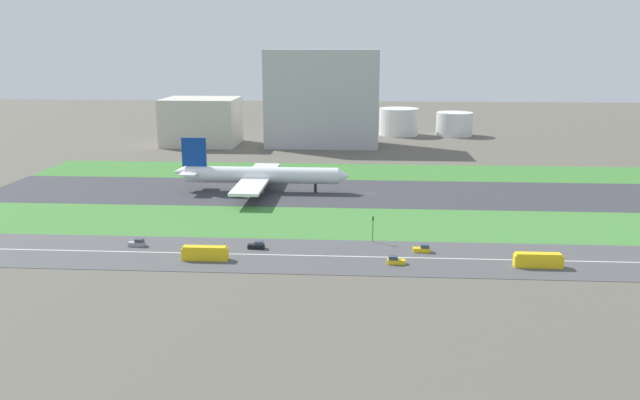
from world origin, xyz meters
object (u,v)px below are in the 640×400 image
object	(u,v)px
bus_0	(538,260)
car_0	(395,261)
terminal_building	(202,121)
fuel_tank_west	(399,122)
car_3	(137,243)
bus_1	(205,253)
car_4	(257,245)
airliner	(258,175)
fuel_tank_centre	(454,124)
car_1	(422,249)
traffic_light	(373,227)
hangar_building	(322,98)

from	to	relation	value
bus_0	car_0	world-z (taller)	bus_0
terminal_building	fuel_tank_west	world-z (taller)	terminal_building
car_3	terminal_building	world-z (taller)	terminal_building
bus_1	car_4	bearing A→B (deg)	-138.97
terminal_building	fuel_tank_west	bearing A→B (deg)	22.50
airliner	fuel_tank_centre	bearing A→B (deg)	59.74
bus_0	car_0	distance (m)	34.47
airliner	car_1	distance (m)	87.15
bus_1	traffic_light	size ratio (longest dim) A/B	1.61
bus_0	hangar_building	world-z (taller)	hangar_building
car_0	fuel_tank_centre	size ratio (longest dim) A/B	0.21
car_4	hangar_building	world-z (taller)	hangar_building
airliner	terminal_building	distance (m)	124.18
car_0	bus_1	xyz separation A→B (m)	(-47.56, 0.00, 0.90)
car_3	fuel_tank_west	bearing A→B (deg)	70.25
fuel_tank_centre	car_3	bearing A→B (deg)	-116.76
bus_0	car_3	distance (m)	103.37
car_0	terminal_building	distance (m)	214.79
fuel_tank_centre	terminal_building	bearing A→B (deg)	-162.37
airliner	car_0	distance (m)	91.09
car_3	bus_1	distance (m)	23.16
car_1	fuel_tank_centre	distance (m)	230.33
terminal_building	fuel_tank_centre	xyz separation A→B (m)	(141.61, 45.00, -5.58)
airliner	bus_0	bearing A→B (deg)	-43.85
car_4	traffic_light	world-z (taller)	traffic_light
bus_0	terminal_building	distance (m)	232.14
car_0	traffic_light	bearing A→B (deg)	-73.41
car_0	bus_0	bearing A→B (deg)	-180.00
hangar_building	car_4	bearing A→B (deg)	-91.88
car_4	fuel_tank_west	bearing A→B (deg)	77.79
car_3	fuel_tank_west	xyz separation A→B (m)	(81.48, 227.00, 7.07)
airliner	hangar_building	size ratio (longest dim) A/B	1.10
bus_0	terminal_building	xyz separation A→B (m)	(-130.04, 192.00, 10.67)
fuel_tank_west	fuel_tank_centre	distance (m)	32.99
airliner	bus_1	xyz separation A→B (m)	(-0.81, -78.00, -4.41)
car_4	car_0	distance (m)	37.43
bus_0	fuel_tank_west	world-z (taller)	fuel_tank_west
hangar_building	traffic_light	bearing A→B (deg)	-81.91
car_4	bus_1	size ratio (longest dim) A/B	0.38
airliner	traffic_light	bearing A→B (deg)	-55.40
bus_0	car_4	world-z (taller)	bus_0
hangar_building	fuel_tank_centre	xyz separation A→B (m)	(76.12, 45.00, -18.34)
car_1	car_4	distance (m)	43.56
bus_1	car_0	bearing A→B (deg)	-180.00
car_0	bus_1	distance (m)	47.57
airliner	bus_1	world-z (taller)	airliner
bus_1	hangar_building	bearing A→B (deg)	-95.20
airliner	car_4	world-z (taller)	airliner
car_3	bus_1	bearing A→B (deg)	-25.60
car_1	car_3	distance (m)	75.92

